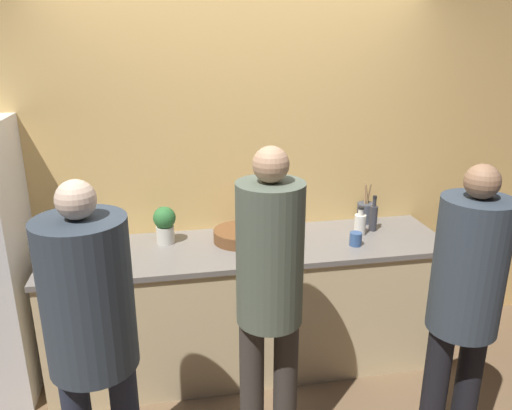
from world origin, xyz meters
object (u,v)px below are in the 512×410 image
Objects in this scene: person_left at (91,322)px; cup_blue at (356,239)px; person_right at (465,295)px; bottle_clear at (360,224)px; person_center at (270,286)px; bottle_dark at (373,217)px; utensil_crock at (366,212)px; fruit_bowl at (240,235)px; potted_plant at (165,223)px.

cup_blue is at bearing 28.29° from person_left.
person_right is 8.14× the size of bottle_clear.
person_center reaches higher than bottle_dark.
person_center is 1.43m from utensil_crock.
utensil_crock is 0.17m from bottle_dark.
utensil_crock is at bearing 85.26° from bottle_dark.
bottle_dark is at bearing 1.14° from fruit_bowl.
bottle_clear is (-0.13, -0.22, 0.00)m from utensil_crock.
bottle_dark reaches higher than potted_plant.
cup_blue is at bearing -120.23° from utensil_crock.
bottle_clear reaches higher than cup_blue.
cup_blue is (0.73, -0.21, 0.00)m from fruit_bowl.
cup_blue is (1.56, 0.84, -0.07)m from person_left.
utensil_crock reaches higher than fruit_bowl.
utensil_crock reaches higher than cup_blue.
bottle_dark is at bearing 31.05° from person_left.
person_left is 1.34m from fruit_bowl.
potted_plant is at bearing -175.10° from utensil_crock.
fruit_bowl is 1.22× the size of utensil_crock.
bottle_dark is at bearing 90.52° from person_right.
person_left is at bearing -148.52° from bottle_clear.
person_left is 6.59× the size of potted_plant.
person_center is 1.18m from bottle_clear.
fruit_bowl is 0.50m from potted_plant.
person_right reaches higher than potted_plant.
person_center is 6.87× the size of potted_plant.
person_center is 1.05× the size of person_right.
person_right is 1.05m from bottle_clear.
person_left reaches higher than cup_blue.
person_left is at bearing 178.95° from person_right.
utensil_crock is at bearing 59.01° from bottle_clear.
potted_plant is (-1.44, 0.04, 0.04)m from bottle_dark.
person_left reaches higher than bottle_clear.
fruit_bowl reaches higher than cup_blue.
person_right is at bearing -11.86° from person_center.
potted_plant is (-0.50, 0.94, 0.01)m from person_center.
cup_blue is (-0.10, -0.18, -0.04)m from bottle_clear.
person_left is 1.78m from person_right.
person_left is 0.96× the size of person_center.
utensil_crock is (1.79, 1.23, -0.04)m from person_left.
person_right reaches higher than utensil_crock.
bottle_dark is at bearing 43.84° from person_center.
person_right is 18.59× the size of cup_blue.
person_right is at bearing -38.33° from potted_plant.
potted_plant is at bearing 175.75° from bottle_clear.
person_left is 1.94m from bottle_clear.
person_left reaches higher than potted_plant.
cup_blue is 0.35× the size of potted_plant.
person_center reaches higher than person_left.
fruit_bowl is (0.83, 1.05, -0.08)m from person_left.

